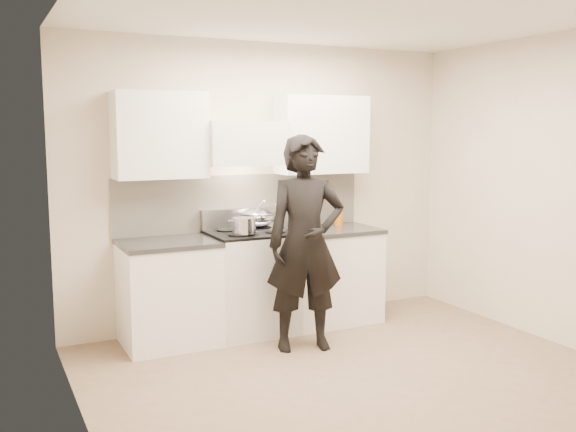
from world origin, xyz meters
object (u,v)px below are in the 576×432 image
(stove, at_px, (251,282))
(person, at_px, (305,243))
(wok, at_px, (257,217))
(utensil_crock, at_px, (300,216))
(counter_right, at_px, (329,274))

(stove, height_order, person, person)
(wok, bearing_deg, person, -81.77)
(stove, bearing_deg, utensil_crock, 16.52)
(utensil_crock, relative_size, person, 0.20)
(wok, xyz_separation_m, utensil_crock, (0.48, 0.04, -0.02))
(counter_right, bearing_deg, person, -133.27)
(person, bearing_deg, counter_right, 60.03)
(counter_right, relative_size, utensil_crock, 2.52)
(stove, distance_m, person, 0.80)
(stove, relative_size, counter_right, 1.04)
(counter_right, relative_size, wok, 2.10)
(stove, height_order, counter_right, stove)
(counter_right, distance_m, wok, 0.93)
(counter_right, height_order, person, person)
(person, bearing_deg, utensil_crock, 78.84)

